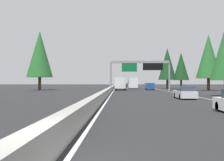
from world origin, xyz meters
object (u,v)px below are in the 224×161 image
Objects in this scene: conifer_right_far at (167,64)px; minivan_near_right at (149,86)px; sedan_distant_b at (128,85)px; sedan_far_left at (119,85)px; conifer_left_near at (40,54)px; box_truck_far_right at (120,83)px; sedan_far_center at (185,93)px; sign_gantry_overhead at (141,67)px; conifer_right_mid at (208,56)px; bus_mid_center at (133,83)px; conifer_right_distant at (181,66)px; pickup_mid_right at (120,84)px.

minivan_near_right is at bearing 149.91° from conifer_right_far.
sedan_far_left is (-16.68, 3.87, 0.00)m from sedan_distant_b.
conifer_right_far is at bearing -64.95° from conifer_left_near.
sedan_far_center is at bearing -167.88° from box_truck_far_right.
sign_gantry_overhead is 16.53m from conifer_right_mid.
sedan_far_center is at bearing -173.81° from sedan_far_left.
sedan_far_center is at bearing -177.59° from sedan_distant_b.
bus_mid_center is 26.27m from conifer_right_mid.
bus_mid_center is 11.62m from conifer_right_far.
conifer_right_far is (47.89, -6.44, 6.45)m from sedan_far_center.
conifer_right_far is at bearing 19.78° from conifer_right_mid.
minivan_near_right is 24.83m from conifer_right_distant.
sign_gantry_overhead reaches higher than sedan_far_center.
conifer_right_distant is (23.44, -19.89, 5.40)m from box_truck_far_right.
sedan_far_center is 1.00× the size of sedan_distant_b.
sedan_distant_b is 0.38× the size of conifer_right_distant.
bus_mid_center is 18.37m from conifer_right_distant.
sedan_far_center is 69.14m from sedan_far_left.
sedan_far_center is 34.79m from box_truck_far_right.
pickup_mid_right is 0.40× the size of conifer_left_near.
bus_mid_center is 2.61× the size of sedan_far_left.
box_truck_far_right is 16.82m from bus_mid_center.
sign_gantry_overhead is 1.10× the size of conifer_right_distant.
conifer_left_near reaches higher than conifer_right_far.
conifer_right_mid is at bearing -163.49° from sedan_distant_b.
conifer_right_mid is 26.86m from conifer_right_distant.
sign_gantry_overhead is 2.88× the size of sedan_far_center.
bus_mid_center is (-35.02, -0.06, 1.03)m from sedan_distant_b.
conifer_right_far is at bearing -104.12° from bus_mid_center.
sedan_far_center and sedan_far_left have the same top height.
sedan_far_center is 0.38× the size of bus_mid_center.
conifer_left_near is (-4.33, 26.44, 7.60)m from minivan_near_right.
sedan_far_center is at bearing 179.91° from minivan_near_right.
box_truck_far_right is at bearing 80.30° from conifer_right_mid.
conifer_right_mid reaches higher than box_truck_far_right.
conifer_right_distant is (-27.97, -16.17, 6.33)m from sedan_distant_b.
conifer_left_near is (-15.34, 32.83, 1.41)m from conifer_right_far.
sedan_far_left is 0.35× the size of conifer_right_mid.
pickup_mid_right is at bearing 4.45° from sedan_far_center.
box_truck_far_right is 31.21m from conifer_right_distant.
sedan_far_center is 0.38× the size of conifer_right_distant.
minivan_near_right is at bearing 148.66° from conifer_right_distant.
conifer_left_near reaches higher than sign_gantry_overhead.
bus_mid_center reaches higher than minivan_near_right.
conifer_right_distant is at bearing -40.31° from box_truck_far_right.
sedan_far_left is (68.74, 7.46, 0.00)m from sedan_far_center.
conifer_left_near reaches higher than pickup_mid_right.
conifer_right_distant reaches higher than pickup_mid_right.
sign_gantry_overhead is 2.88× the size of sedan_distant_b.
sedan_far_left is (-26.10, 0.08, -0.23)m from pickup_mid_right.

